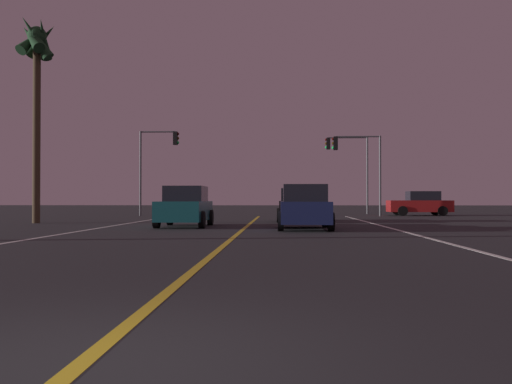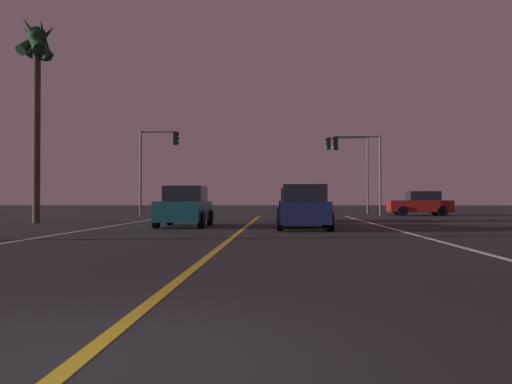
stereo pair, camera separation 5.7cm
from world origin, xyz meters
name	(u,v)px [view 2 (the right image)]	position (x,y,z in m)	size (l,w,h in m)	color
ground_plane	(67,370)	(0.00, 0.00, 0.00)	(200.00, 200.00, 0.00)	#232326
lane_edge_right	(421,236)	(5.78, 13.81, 0.00)	(0.16, 39.63, 0.01)	silver
lane_edge_left	(54,235)	(-5.78, 13.81, 0.00)	(0.16, 39.63, 0.01)	silver
lane_center_divider	(235,236)	(0.00, 13.81, 0.00)	(0.16, 39.63, 0.01)	gold
car_lead_same_lane	(304,208)	(2.33, 17.68, 0.82)	(2.02, 4.30, 1.70)	black
car_crossing_side	(420,204)	(11.22, 35.77, 0.82)	(4.30, 2.02, 1.70)	black
car_oncoming	(185,207)	(-2.57, 19.54, 0.82)	(2.02, 4.30, 1.70)	black
car_ahead_far	(297,206)	(2.26, 24.99, 0.82)	(2.02, 4.30, 1.70)	black
traffic_light_near_right	(357,156)	(6.59, 34.13, 4.04)	(3.31, 0.36, 5.42)	#4C4C51
traffic_light_near_left	(158,154)	(-6.92, 34.13, 4.27)	(2.74, 0.36, 5.82)	#4C4C51
traffic_light_far_right	(348,157)	(6.65, 39.63, 4.40)	(3.32, 0.36, 5.96)	#4C4C51
palm_tree_left_mid	(37,59)	(-10.30, 22.59, 7.90)	(2.15, 2.08, 9.98)	#473826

